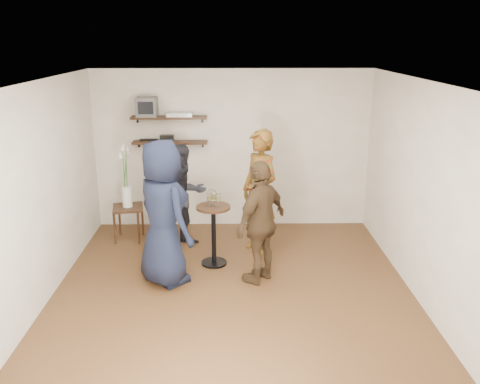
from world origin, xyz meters
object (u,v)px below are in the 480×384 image
(person_plaid, at_px, (260,192))
(person_brown, at_px, (261,222))
(side_table, at_px, (128,212))
(crt_monitor, at_px, (147,107))
(drinks_table, at_px, (214,227))
(radio, at_px, (167,138))
(person_navy, at_px, (163,213))
(dvd_deck, at_px, (180,114))
(person_dark, at_px, (183,196))

(person_plaid, bearing_deg, person_brown, -36.90)
(side_table, relative_size, person_plaid, 0.30)
(crt_monitor, xyz_separation_m, drinks_table, (1.07, -1.47, -1.47))
(radio, distance_m, person_navy, 2.08)
(crt_monitor, relative_size, person_navy, 0.17)
(crt_monitor, height_order, person_plaid, crt_monitor)
(person_plaid, relative_size, person_brown, 1.13)
(radio, bearing_deg, drinks_table, -61.96)
(dvd_deck, relative_size, side_table, 0.73)
(dvd_deck, relative_size, person_plaid, 0.22)
(crt_monitor, relative_size, drinks_table, 0.37)
(side_table, xyz_separation_m, drinks_table, (1.36, -0.92, 0.09))
(drinks_table, xyz_separation_m, person_plaid, (0.66, 0.46, 0.36))
(crt_monitor, height_order, person_dark, crt_monitor)
(dvd_deck, height_order, drinks_table, dvd_deck)
(person_dark, height_order, person_navy, person_navy)
(dvd_deck, relative_size, person_brown, 0.25)
(side_table, distance_m, person_brown, 2.47)
(radio, height_order, drinks_table, radio)
(person_dark, height_order, person_brown, person_brown)
(drinks_table, bearing_deg, person_plaid, 35.05)
(person_plaid, relative_size, person_navy, 0.97)
(drinks_table, height_order, person_navy, person_navy)
(crt_monitor, distance_m, drinks_table, 2.34)
(side_table, xyz_separation_m, person_navy, (0.75, -1.44, 0.48))
(dvd_deck, bearing_deg, side_table, -145.49)
(drinks_table, bearing_deg, radio, 118.04)
(radio, bearing_deg, side_table, -136.51)
(person_brown, bearing_deg, crt_monitor, -100.46)
(side_table, bearing_deg, drinks_table, -33.91)
(side_table, xyz_separation_m, person_plaid, (2.02, -0.45, 0.46))
(dvd_deck, bearing_deg, drinks_table, -69.09)
(person_dark, bearing_deg, dvd_deck, 60.74)
(dvd_deck, height_order, person_plaid, dvd_deck)
(crt_monitor, height_order, side_table, crt_monitor)
(drinks_table, xyz_separation_m, person_dark, (-0.47, 0.65, 0.24))
(person_plaid, bearing_deg, person_dark, -134.69)
(person_dark, bearing_deg, drinks_table, -90.00)
(person_navy, distance_m, person_brown, 1.25)
(person_brown, bearing_deg, dvd_deck, -110.17)
(crt_monitor, distance_m, side_table, 1.68)
(dvd_deck, height_order, radio, dvd_deck)
(radio, bearing_deg, crt_monitor, 180.00)
(side_table, bearing_deg, radio, 43.49)
(crt_monitor, bearing_deg, person_dark, -53.40)
(crt_monitor, relative_size, radio, 1.45)
(dvd_deck, distance_m, person_navy, 2.21)
(dvd_deck, height_order, person_dark, dvd_deck)
(crt_monitor, distance_m, radio, 0.58)
(radio, distance_m, side_table, 1.33)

